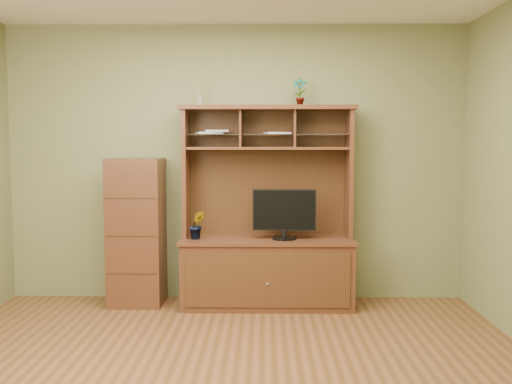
{
  "coord_description": "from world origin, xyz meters",
  "views": [
    {
      "loc": [
        0.28,
        -3.64,
        1.55
      ],
      "look_at": [
        0.21,
        1.2,
        1.13
      ],
      "focal_mm": 40.0,
      "sensor_mm": 36.0,
      "label": 1
    }
  ],
  "objects": [
    {
      "name": "magazines",
      "position": [
        -0.01,
        1.8,
        1.65
      ],
      "size": [
        0.92,
        0.24,
        0.04
      ],
      "color": "#B0B0B5",
      "rests_on": "media_hutch"
    },
    {
      "name": "room",
      "position": [
        0.0,
        0.0,
        1.35
      ],
      "size": [
        4.54,
        4.04,
        2.74
      ],
      "color": "#553418",
      "rests_on": "ground"
    },
    {
      "name": "orchid_plant",
      "position": [
        -0.35,
        1.65,
        0.78
      ],
      "size": [
        0.16,
        0.14,
        0.27
      ],
      "primitive_type": "imported",
      "rotation": [
        0.0,
        0.0,
        0.14
      ],
      "color": "#23511B",
      "rests_on": "media_hutch"
    },
    {
      "name": "side_cabinet",
      "position": [
        -0.94,
        1.75,
        0.7
      ],
      "size": [
        0.5,
        0.46,
        1.4
      ],
      "color": "#3F2112",
      "rests_on": "room"
    },
    {
      "name": "monitor",
      "position": [
        0.47,
        1.65,
        0.9
      ],
      "size": [
        0.59,
        0.23,
        0.47
      ],
      "rotation": [
        0.0,
        0.0,
        -0.04
      ],
      "color": "black",
      "rests_on": "media_hutch"
    },
    {
      "name": "reed_diffuser",
      "position": [
        -0.35,
        1.8,
        2.02
      ],
      "size": [
        0.06,
        0.06,
        0.29
      ],
      "color": "silver",
      "rests_on": "media_hutch"
    },
    {
      "name": "media_hutch",
      "position": [
        0.31,
        1.73,
        0.52
      ],
      "size": [
        1.66,
        0.61,
        1.9
      ],
      "color": "#3F2112",
      "rests_on": "room"
    },
    {
      "name": "top_plant",
      "position": [
        0.61,
        1.8,
        2.03
      ],
      "size": [
        0.15,
        0.12,
        0.26
      ],
      "primitive_type": "imported",
      "rotation": [
        0.0,
        0.0,
        -0.17
      ],
      "color": "#3D6623",
      "rests_on": "media_hutch"
    }
  ]
}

